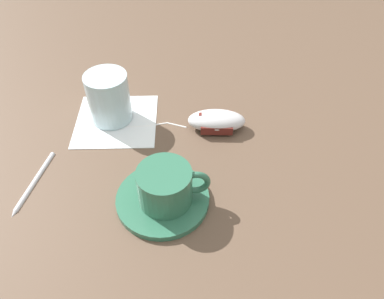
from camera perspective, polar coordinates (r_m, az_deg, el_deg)
The scene contains 8 objects.
ground_plane at distance 0.70m, azimuth -8.72°, elevation -1.18°, with size 3.00×3.00×0.00m, color brown.
saucer at distance 0.62m, azimuth -4.48°, elevation -7.53°, with size 0.15×0.15×0.01m, color #2D664C.
coffee_cup at distance 0.59m, azimuth -3.96°, elevation -5.55°, with size 0.11×0.09×0.06m.
computer_mouse at distance 0.74m, azimuth 3.74°, elevation 4.40°, with size 0.12×0.07×0.04m.
mouse_cable at distance 0.76m, azimuth -8.26°, elevation 3.82°, with size 0.20×0.03×0.00m.
napkin_under_glass at distance 0.78m, azimuth -11.45°, elevation 4.37°, with size 0.16×0.16×0.00m, color white.
drinking_glass at distance 0.76m, azimuth -12.56°, elevation 7.73°, with size 0.08×0.08×0.10m, color silver.
pen at distance 0.70m, azimuth -23.01°, elevation -4.45°, with size 0.01×0.15×0.01m.
Camera 1 is at (-0.20, 0.45, 0.50)m, focal length 35.00 mm.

